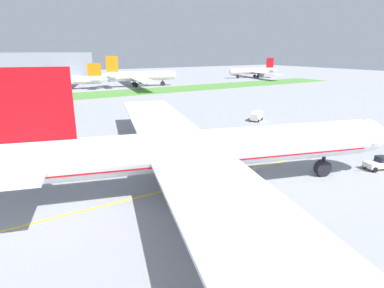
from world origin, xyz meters
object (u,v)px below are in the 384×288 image
at_px(airliner_foreground, 200,150).
at_px(parked_airliner_far_right, 254,71).
at_px(service_truck_fuel_bowser, 257,116).
at_px(parked_airliner_far_left, 64,81).
at_px(parked_airliner_far_centre, 138,76).
at_px(pushback_tug, 378,163).
at_px(service_truck_baggage_loader, 55,129).

height_order(airliner_foreground, parked_airliner_far_right, airliner_foreground).
distance_m(service_truck_fuel_bowser, parked_airliner_far_left, 112.68).
relative_size(service_truck_fuel_bowser, parked_airliner_far_centre, 0.08).
bearing_deg(pushback_tug, parked_airliner_far_right, 53.96).
xyz_separation_m(service_truck_baggage_loader, parked_airliner_far_right, (152.68, 98.58, 3.24)).
bearing_deg(parked_airliner_far_centre, airliner_foreground, -109.37).
relative_size(pushback_tug, parked_airliner_far_right, 0.10).
xyz_separation_m(airliner_foreground, service_truck_fuel_bowser, (39.69, 30.97, -4.53)).
bearing_deg(airliner_foreground, parked_airliner_far_centre, 70.63).
xyz_separation_m(parked_airliner_far_left, parked_airliner_far_right, (131.78, 3.55, 0.28)).
bearing_deg(parked_airliner_far_left, pushback_tug, -81.84).
height_order(pushback_tug, parked_airliner_far_centre, parked_airliner_far_centre).
relative_size(pushback_tug, parked_airliner_far_centre, 0.09).
bearing_deg(parked_airliner_far_right, service_truck_fuel_bowser, -132.08).
relative_size(airliner_foreground, service_truck_fuel_bowser, 18.53).
bearing_deg(service_truck_fuel_bowser, parked_airliner_far_centre, 86.17).
bearing_deg(airliner_foreground, parked_airliner_far_left, 86.32).
relative_size(service_truck_fuel_bowser, parked_airliner_far_left, 0.07).
xyz_separation_m(pushback_tug, service_truck_fuel_bowser, (9.46, 39.98, 0.41)).
height_order(pushback_tug, service_truck_baggage_loader, service_truck_baggage_loader).
bearing_deg(service_truck_baggage_loader, airliner_foreground, -74.92).
bearing_deg(service_truck_fuel_bowser, parked_airliner_far_right, 47.92).
distance_m(service_truck_fuel_bowser, parked_airliner_far_right, 150.82).
xyz_separation_m(parked_airliner_far_centre, parked_airliner_far_right, (94.28, 10.76, -0.85)).
relative_size(pushback_tug, parked_airliner_far_left, 0.09).
distance_m(airliner_foreground, service_truck_fuel_bowser, 50.55).
xyz_separation_m(airliner_foreground, parked_airliner_far_right, (140.74, 142.89, -1.26)).
xyz_separation_m(service_truck_baggage_loader, parked_airliner_far_centre, (58.40, 87.82, 4.08)).
height_order(pushback_tug, service_truck_fuel_bowser, service_truck_fuel_bowser).
height_order(service_truck_baggage_loader, parked_airliner_far_right, parked_airliner_far_right).
height_order(pushback_tug, parked_airliner_far_right, parked_airliner_far_right).
height_order(airliner_foreground, parked_airliner_far_left, airliner_foreground).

